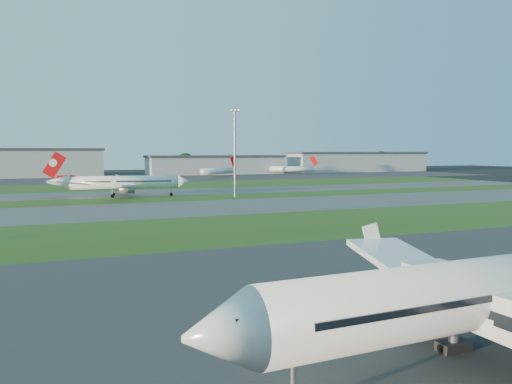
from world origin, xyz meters
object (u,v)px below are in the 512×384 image
mini_jet_near (218,171)px  airliner_taxiing (124,183)px  mini_jet_far (292,169)px  light_mast_centre (235,147)px  airliner_parked (503,291)px

mini_jet_near → airliner_taxiing: bearing=-155.4°
airliner_taxiing → mini_jet_far: (111.17, 114.37, -0.91)m
mini_jet_far → light_mast_centre: light_mast_centre is taller
airliner_parked → mini_jet_far: (104.02, 242.42, -1.29)m
airliner_taxiing → mini_jet_near: 117.32m
airliner_taxiing → mini_jet_far: size_ratio=1.46×
airliner_taxiing → light_mast_centre: (30.05, -13.20, 10.62)m
airliner_taxiing → light_mast_centre: bearing=164.7°
airliner_taxiing → light_mast_centre: 34.49m
light_mast_centre → airliner_parked: bearing=-101.3°
mini_jet_far → light_mast_centre: bearing=-94.5°
airliner_parked → light_mast_centre: bearing=76.7°
mini_jet_near → mini_jet_far: size_ratio=0.95×
airliner_parked → mini_jet_far: size_ratio=1.60×
mini_jet_far → mini_jet_near: bearing=-136.2°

